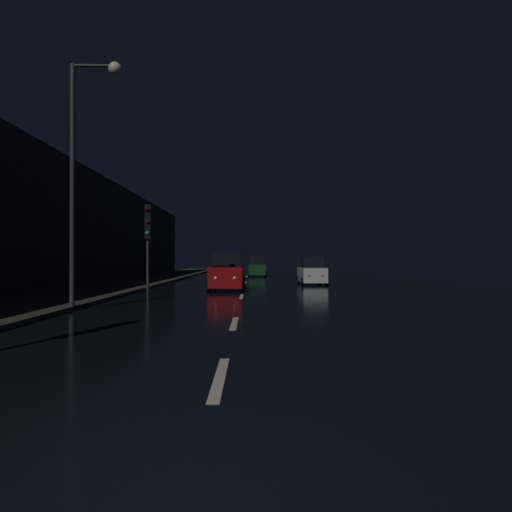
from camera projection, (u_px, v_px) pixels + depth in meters
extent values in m
cube|color=black|center=(245.00, 285.00, 27.43)|extent=(27.55, 84.00, 0.02)
cube|color=#38332B|center=(130.00, 284.00, 27.35)|extent=(4.40, 84.00, 0.15)
cube|color=#2D2B28|center=(67.00, 224.00, 23.85)|extent=(0.80, 63.00, 7.47)
cube|color=beige|center=(220.00, 377.00, 5.93)|extent=(0.16, 2.20, 0.01)
cube|color=beige|center=(234.00, 323.00, 10.96)|extent=(0.16, 2.20, 0.01)
cube|color=beige|center=(242.00, 296.00, 18.88)|extent=(0.16, 2.20, 0.01)
cube|color=beige|center=(243.00, 290.00, 22.59)|extent=(0.16, 2.20, 0.01)
cube|color=beige|center=(245.00, 282.00, 30.56)|extent=(0.16, 2.20, 0.01)
cube|color=beige|center=(247.00, 276.00, 41.05)|extent=(0.16, 2.20, 0.01)
cylinder|color=#38383A|center=(148.00, 265.00, 22.88)|extent=(0.12, 0.12, 2.81)
cube|color=black|center=(148.00, 222.00, 22.90)|extent=(0.35, 0.38, 1.90)
sphere|color=black|center=(148.00, 210.00, 22.72)|extent=(0.22, 0.22, 0.22)
sphere|color=black|center=(147.00, 222.00, 22.72)|extent=(0.22, 0.22, 0.22)
sphere|color=#19D84C|center=(147.00, 233.00, 22.72)|extent=(0.22, 0.22, 0.22)
cylinder|color=#2D2D30|center=(72.00, 187.00, 13.72)|extent=(0.16, 0.16, 8.17)
cylinder|color=#2D2D30|center=(94.00, 66.00, 13.76)|extent=(1.40, 0.10, 0.10)
sphere|color=beige|center=(115.00, 69.00, 13.77)|extent=(0.44, 0.44, 0.44)
cube|color=maroon|center=(227.00, 276.00, 22.88)|extent=(1.74, 4.06, 1.06)
cube|color=black|center=(227.00, 259.00, 23.03)|extent=(1.48, 2.03, 0.81)
cylinder|color=black|center=(242.00, 286.00, 21.46)|extent=(0.21, 0.62, 0.62)
cylinder|color=black|center=(209.00, 286.00, 21.44)|extent=(0.21, 0.62, 0.62)
cylinder|color=black|center=(243.00, 283.00, 24.31)|extent=(0.21, 0.62, 0.62)
cylinder|color=black|center=(214.00, 283.00, 24.29)|extent=(0.21, 0.62, 0.62)
sphere|color=white|center=(234.00, 278.00, 20.89)|extent=(0.17, 0.17, 0.17)
sphere|color=white|center=(215.00, 278.00, 20.88)|extent=(0.17, 0.17, 0.17)
sphere|color=red|center=(237.00, 275.00, 24.88)|extent=(0.17, 0.17, 0.17)
sphere|color=red|center=(221.00, 275.00, 24.86)|extent=(0.17, 0.17, 0.17)
cube|color=silver|center=(312.00, 275.00, 27.69)|extent=(1.54, 3.59, 0.94)
cube|color=black|center=(312.00, 262.00, 27.57)|extent=(1.31, 1.80, 0.72)
cylinder|color=black|center=(298.00, 280.00, 28.94)|extent=(0.19, 0.55, 0.55)
cylinder|color=black|center=(320.00, 280.00, 28.96)|extent=(0.19, 0.55, 0.55)
cylinder|color=black|center=(303.00, 282.00, 26.43)|extent=(0.19, 0.55, 0.55)
cylinder|color=black|center=(326.00, 282.00, 26.44)|extent=(0.19, 0.55, 0.55)
sphere|color=slate|center=(302.00, 274.00, 29.45)|extent=(0.15, 0.15, 0.15)
sphere|color=slate|center=(314.00, 274.00, 29.46)|extent=(0.15, 0.15, 0.15)
sphere|color=red|center=(309.00, 276.00, 25.93)|extent=(0.15, 0.15, 0.15)
sphere|color=red|center=(323.00, 276.00, 25.94)|extent=(0.15, 0.15, 0.15)
cube|color=#0F3819|center=(257.00, 269.00, 40.49)|extent=(1.63, 3.80, 1.00)
cube|color=black|center=(257.00, 260.00, 40.36)|extent=(1.39, 1.90, 0.76)
cylinder|color=black|center=(249.00, 273.00, 41.81)|extent=(0.20, 0.58, 0.58)
cylinder|color=black|center=(265.00, 273.00, 41.82)|extent=(0.20, 0.58, 0.58)
cylinder|color=black|center=(249.00, 274.00, 39.15)|extent=(0.20, 0.58, 0.58)
cylinder|color=black|center=(266.00, 274.00, 39.16)|extent=(0.20, 0.58, 0.58)
sphere|color=slate|center=(252.00, 269.00, 42.35)|extent=(0.16, 0.16, 0.16)
sphere|color=slate|center=(261.00, 269.00, 42.36)|extent=(0.16, 0.16, 0.16)
sphere|color=red|center=(253.00, 270.00, 38.62)|extent=(0.16, 0.16, 0.16)
sphere|color=red|center=(262.00, 270.00, 38.63)|extent=(0.16, 0.16, 0.16)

